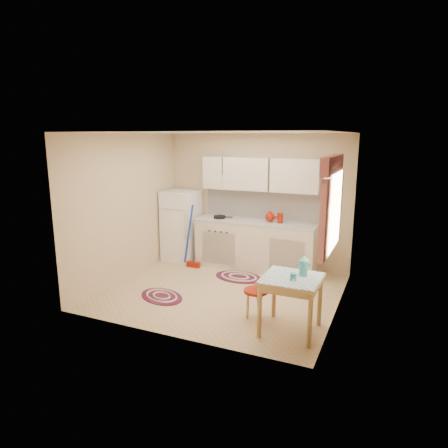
{
  "coord_description": "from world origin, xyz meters",
  "views": [
    {
      "loc": [
        2.48,
        -5.51,
        2.45
      ],
      "look_at": [
        -0.07,
        0.25,
        1.06
      ],
      "focal_mm": 32.0,
      "sensor_mm": 36.0,
      "label": 1
    }
  ],
  "objects_px": {
    "fridge": "(181,226)",
    "base_cabinets": "(256,246)",
    "stool": "(256,304)",
    "table": "(291,305)"
  },
  "relations": [
    {
      "from": "fridge",
      "to": "base_cabinets",
      "type": "height_order",
      "value": "fridge"
    },
    {
      "from": "fridge",
      "to": "base_cabinets",
      "type": "relative_size",
      "value": 0.62
    },
    {
      "from": "fridge",
      "to": "table",
      "type": "bearing_deg",
      "value": -37.18
    },
    {
      "from": "stool",
      "to": "table",
      "type": "bearing_deg",
      "value": -17.06
    },
    {
      "from": "fridge",
      "to": "base_cabinets",
      "type": "distance_m",
      "value": 1.58
    },
    {
      "from": "table",
      "to": "stool",
      "type": "distance_m",
      "value": 0.57
    },
    {
      "from": "base_cabinets",
      "to": "stool",
      "type": "relative_size",
      "value": 5.36
    },
    {
      "from": "base_cabinets",
      "to": "stool",
      "type": "xyz_separation_m",
      "value": [
        0.72,
        -2.01,
        -0.23
      ]
    },
    {
      "from": "base_cabinets",
      "to": "stool",
      "type": "distance_m",
      "value": 2.14
    },
    {
      "from": "table",
      "to": "base_cabinets",
      "type": "bearing_deg",
      "value": 119.71
    }
  ]
}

